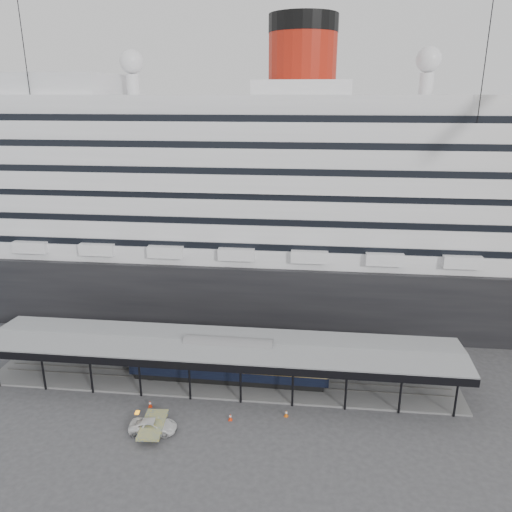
{
  "coord_description": "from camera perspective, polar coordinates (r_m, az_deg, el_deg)",
  "views": [
    {
      "loc": [
        9.97,
        -46.79,
        32.98
      ],
      "look_at": [
        3.82,
        8.0,
        15.05
      ],
      "focal_mm": 35.0,
      "sensor_mm": 36.0,
      "label": 1
    }
  ],
  "objects": [
    {
      "name": "traffic_cone_left",
      "position": [
        58.64,
        -12.01,
        -16.19
      ],
      "size": [
        0.49,
        0.49,
        0.78
      ],
      "rotation": [
        0.0,
        0.0,
        0.26
      ],
      "color": "red",
      "rests_on": "ground"
    },
    {
      "name": "traffic_cone_mid",
      "position": [
        55.6,
        -2.95,
        -17.89
      ],
      "size": [
        0.43,
        0.43,
        0.8
      ],
      "rotation": [
        0.0,
        0.0,
        0.05
      ],
      "color": "red",
      "rests_on": "ground"
    },
    {
      "name": "platform_canopy",
      "position": [
        60.98,
        -3.97,
        -12.17
      ],
      "size": [
        56.0,
        9.18,
        5.3
      ],
      "color": "slate",
      "rests_on": "ground"
    },
    {
      "name": "port_truck",
      "position": [
        54.86,
        -11.68,
        -18.5
      ],
      "size": [
        4.96,
        2.57,
        1.34
      ],
      "primitive_type": "imported",
      "rotation": [
        0.0,
        0.0,
        1.65
      ],
      "color": "silver",
      "rests_on": "ground"
    },
    {
      "name": "traffic_cone_right",
      "position": [
        56.15,
        3.47,
        -17.5
      ],
      "size": [
        0.5,
        0.5,
        0.78
      ],
      "rotation": [
        0.0,
        0.0,
        -0.27
      ],
      "color": "#E15F0C",
      "rests_on": "ground"
    },
    {
      "name": "pullman_carriage",
      "position": [
        60.62,
        -3.15,
        -11.86
      ],
      "size": [
        23.73,
        3.4,
        23.26
      ],
      "rotation": [
        0.0,
        0.0,
        -0.01
      ],
      "color": "black",
      "rests_on": "ground"
    },
    {
      "name": "cruise_ship",
      "position": [
        80.75,
        -0.76,
        7.58
      ],
      "size": [
        130.0,
        30.0,
        43.9
      ],
      "color": "black",
      "rests_on": "ground"
    },
    {
      "name": "ground",
      "position": [
        58.11,
        -4.83,
        -16.64
      ],
      "size": [
        200.0,
        200.0,
        0.0
      ],
      "primitive_type": "plane",
      "color": "#38383B",
      "rests_on": "ground"
    }
  ]
}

